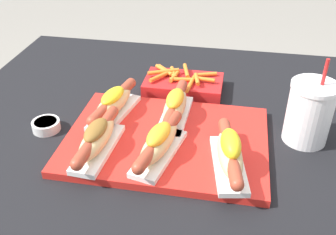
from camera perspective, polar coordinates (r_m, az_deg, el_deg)
patio_table at (r=1.21m, az=-1.74°, el=-13.91°), size 1.07×0.95×0.69m
serving_tray at (r=0.90m, az=-0.23°, el=-3.28°), size 0.46×0.33×0.02m
hot_dog_0 at (r=0.85m, az=-10.28°, el=-3.01°), size 0.07×0.22×0.07m
hot_dog_1 at (r=0.82m, az=-1.33°, el=-3.69°), size 0.10×0.22×0.07m
hot_dog_2 at (r=0.80m, az=8.95°, el=-5.12°), size 0.09×0.22×0.08m
hot_dog_3 at (r=0.97m, az=-7.93°, el=2.04°), size 0.09×0.22×0.07m
hot_dog_4 at (r=0.94m, az=1.04°, el=1.61°), size 0.07×0.22×0.07m
sauce_bowl at (r=0.99m, az=-17.28°, el=-1.05°), size 0.07×0.07×0.02m
drink_cup at (r=0.94m, az=19.83°, el=0.67°), size 0.10×0.10×0.21m
fries_basket at (r=1.11m, az=2.19°, el=4.87°), size 0.22×0.14×0.05m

